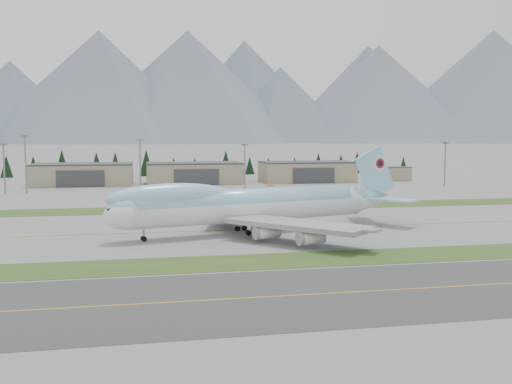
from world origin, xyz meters
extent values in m
plane|color=slate|center=(0.00, 0.00, 0.00)|extent=(7000.00, 7000.00, 0.00)
cube|color=#2F4E1C|center=(0.00, -38.00, 0.00)|extent=(400.00, 14.00, 0.08)
cube|color=#2F4E1C|center=(0.00, 45.00, 0.00)|extent=(400.00, 18.00, 0.08)
cube|color=#333333|center=(0.00, -62.00, 0.00)|extent=(400.00, 32.00, 0.04)
cube|color=#C38D17|center=(0.00, 0.00, 0.00)|extent=(400.00, 0.40, 0.02)
cube|color=#C38D17|center=(0.00, -62.00, 0.00)|extent=(400.00, 0.40, 0.02)
cylinder|color=white|center=(-14.32, -4.97, 6.39)|extent=(61.55, 22.42, 7.16)
cylinder|color=#90D0EC|center=(-15.38, -5.25, 7.72)|extent=(57.14, 20.78, 6.61)
ellipsoid|color=white|center=(-44.19, -12.72, 6.39)|extent=(12.89, 9.81, 7.16)
ellipsoid|color=#90D0EC|center=(-44.19, -12.72, 7.72)|extent=(10.81, 8.29, 6.07)
ellipsoid|color=#90D0EC|center=(-34.59, -10.23, 9.81)|extent=(30.97, 13.52, 6.61)
cube|color=#0C1433|center=(-47.93, -13.69, 7.83)|extent=(3.01, 3.37, 1.43)
cone|color=white|center=(20.89, 4.15, 6.39)|extent=(14.57, 10.12, 7.02)
cone|color=#90D0EC|center=(20.89, 4.15, 7.72)|extent=(13.34, 9.23, 6.39)
cube|color=#90D0EC|center=(21.96, 4.43, 13.89)|extent=(13.09, 3.99, 15.21)
cylinder|color=white|center=(23.13, 5.19, 16.53)|extent=(3.90, 1.21, 3.97)
cylinder|color=red|center=(23.10, 5.29, 16.53)|extent=(2.83, 0.93, 2.87)
cylinder|color=#0C1433|center=(23.07, 5.40, 16.53)|extent=(1.66, 0.63, 1.65)
cube|color=#90D0EC|center=(21.37, 11.11, 7.05)|extent=(8.71, 13.12, 0.51)
cube|color=#90D0EC|center=(24.69, -1.70, 7.05)|extent=(12.82, 13.56, 0.51)
cube|color=#919498|center=(-16.75, 13.18, 4.41)|extent=(17.88, 34.60, 1.10)
cube|color=#919498|center=(-7.62, -22.03, 4.41)|extent=(30.07, 31.45, 1.10)
cylinder|color=white|center=(-20.55, 7.64, 2.31)|extent=(6.24, 4.11, 2.76)
cylinder|color=white|center=(-17.89, 18.92, 2.31)|extent=(6.24, 4.11, 2.76)
cylinder|color=white|center=(-13.63, -19.03, 2.31)|extent=(6.24, 4.11, 2.76)
cylinder|color=white|center=(-5.83, -27.60, 2.31)|extent=(6.24, 4.11, 2.76)
cylinder|color=gray|center=(-40.99, -11.89, 1.32)|extent=(0.59, 0.59, 2.65)
cylinder|color=gray|center=(-16.75, -2.19, 1.43)|extent=(0.75, 0.75, 2.87)
cylinder|color=gray|center=(-15.09, -8.59, 1.43)|extent=(0.75, 0.75, 2.87)
cylinder|color=gray|center=(-11.41, -0.81, 1.43)|extent=(0.75, 0.75, 2.87)
cylinder|color=gray|center=(-9.75, -7.21, 1.43)|extent=(0.75, 0.75, 2.87)
cylinder|color=black|center=(-40.88, -12.32, 0.61)|extent=(1.27, 0.68, 1.21)
cylinder|color=black|center=(-41.10, -11.46, 0.61)|extent=(1.27, 0.68, 1.21)
cylinder|color=black|center=(-16.75, -2.19, 0.66)|extent=(1.42, 0.87, 1.32)
cylinder|color=black|center=(-15.09, -8.59, 0.66)|extent=(1.42, 0.87, 1.32)
cylinder|color=black|center=(-11.41, -0.81, 0.66)|extent=(1.42, 0.87, 1.32)
cylinder|color=black|center=(-9.75, -7.21, 0.66)|extent=(1.42, 0.87, 1.32)
cube|color=#988F6A|center=(-70.00, 150.00, 5.00)|extent=(48.00, 26.00, 10.00)
cube|color=#35393A|center=(-70.00, 150.00, 10.40)|extent=(48.00, 26.00, 0.80)
cube|color=#35393A|center=(-70.00, 136.70, 4.00)|extent=(22.08, 0.60, 8.00)
cube|color=#988F6A|center=(-15.00, 150.00, 5.00)|extent=(48.00, 26.00, 10.00)
cube|color=#35393A|center=(-15.00, 150.00, 10.40)|extent=(48.00, 26.00, 0.80)
cube|color=#35393A|center=(-15.00, 136.70, 4.00)|extent=(22.08, 0.60, 8.00)
cube|color=#988F6A|center=(45.00, 150.00, 5.00)|extent=(48.00, 26.00, 10.00)
cube|color=#35393A|center=(45.00, 150.00, 10.40)|extent=(48.00, 26.00, 0.80)
cube|color=#35393A|center=(45.00, 136.70, 4.00)|extent=(22.08, 0.60, 8.00)
cube|color=#988F6A|center=(95.00, 148.00, 3.50)|extent=(14.00, 12.00, 7.00)
cube|color=#35393A|center=(95.00, 148.00, 7.30)|extent=(14.00, 12.00, 0.60)
cylinder|color=gray|center=(-97.83, 110.87, 10.15)|extent=(0.70, 0.70, 20.29)
cube|color=gray|center=(-97.83, 110.87, 20.69)|extent=(3.20, 3.20, 0.80)
cylinder|color=gray|center=(-89.41, 111.56, 11.97)|extent=(0.70, 0.70, 23.93)
cube|color=gray|center=(-89.41, 111.56, 24.33)|extent=(3.20, 3.20, 0.80)
cylinder|color=gray|center=(-42.02, 113.18, 11.03)|extent=(0.70, 0.70, 22.07)
cube|color=gray|center=(-42.02, 113.18, 22.47)|extent=(3.20, 3.20, 0.80)
cylinder|color=gray|center=(4.13, 109.22, 9.98)|extent=(0.70, 0.70, 19.96)
cube|color=gray|center=(4.13, 109.22, 20.36)|extent=(3.20, 3.20, 0.80)
cylinder|color=gray|center=(102.93, 109.87, 10.24)|extent=(0.70, 0.70, 20.48)
cube|color=gray|center=(102.93, 109.87, 20.88)|extent=(3.20, 3.20, 0.80)
imported|color=white|center=(-39.67, 114.24, 0.00)|extent=(2.03, 3.90, 1.27)
imported|color=gold|center=(19.56, 124.99, 0.00)|extent=(4.14, 3.17, 1.31)
imported|color=silver|center=(67.58, 122.42, 0.00)|extent=(1.90, 4.45, 1.28)
cone|color=black|center=(-119.62, 213.81, 6.65)|extent=(7.44, 7.44, 13.29)
cone|color=black|center=(-104.44, 212.74, 6.43)|extent=(7.20, 7.20, 12.86)
cone|color=black|center=(-87.70, 209.20, 8.22)|extent=(9.21, 9.21, 16.44)
cone|color=black|center=(-68.45, 214.51, 7.42)|extent=(8.31, 8.31, 14.84)
cone|color=black|center=(-57.11, 209.53, 7.38)|extent=(8.26, 8.26, 14.75)
cone|color=black|center=(-38.74, 211.96, 8.09)|extent=(9.07, 9.07, 16.19)
cone|color=black|center=(-21.94, 215.94, 5.53)|extent=(6.20, 6.20, 11.07)
cone|color=black|center=(-9.40, 209.30, 5.60)|extent=(6.27, 6.27, 11.20)
cone|color=black|center=(10.48, 212.82, 7.78)|extent=(8.72, 8.72, 15.57)
cone|color=black|center=(26.14, 214.60, 5.71)|extent=(6.39, 6.39, 11.41)
cone|color=black|center=(36.93, 208.27, 5.52)|extent=(6.18, 6.18, 11.03)
cone|color=black|center=(54.30, 209.23, 5.56)|extent=(6.23, 6.23, 11.12)
cone|color=black|center=(70.25, 209.30, 6.91)|extent=(7.74, 7.74, 13.82)
cone|color=black|center=(85.72, 209.80, 6.41)|extent=(7.17, 7.17, 12.81)
cone|color=black|center=(98.01, 213.08, 7.13)|extent=(7.99, 7.99, 14.27)
cone|color=black|center=(113.17, 212.56, 7.28)|extent=(8.16, 8.16, 14.56)
cone|color=black|center=(129.68, 210.20, 5.36)|extent=(6.00, 6.00, 10.72)
cone|color=#4E5B69|center=(-550.00, 2299.11, 162.43)|extent=(696.86, 696.86, 324.87)
cone|color=white|center=(-550.00, 2299.11, 259.89)|extent=(264.81, 264.81, 129.95)
cone|color=#4E5B69|center=(-200.00, 2195.33, 218.86)|extent=(921.36, 921.36, 437.72)
cone|color=white|center=(-200.00, 2195.33, 350.17)|extent=(350.12, 350.12, 175.09)
cone|color=#4E5B69|center=(150.00, 2272.09, 231.49)|extent=(1005.48, 1005.48, 462.99)
cone|color=white|center=(150.00, 2272.09, 370.39)|extent=(382.08, 382.08, 185.20)
cone|color=#4E5B69|center=(550.00, 2286.90, 162.50)|extent=(667.61, 667.61, 324.99)
cone|color=white|center=(550.00, 2286.90, 259.99)|extent=(253.69, 253.69, 130.00)
cone|color=#4E5B69|center=(1000.00, 2285.63, 215.60)|extent=(992.67, 992.67, 431.20)
cone|color=white|center=(1000.00, 2285.63, 344.96)|extent=(377.21, 377.21, 172.48)
cone|color=#4E5B69|center=(1500.00, 2189.16, 248.79)|extent=(1135.33, 1135.33, 497.58)
cone|color=white|center=(1500.00, 2189.16, 398.06)|extent=(431.43, 431.43, 199.03)
cone|color=#4E5B69|center=(-200.00, 2900.00, 246.66)|extent=(986.64, 986.64, 493.32)
cone|color=white|center=(-200.00, 2900.00, 384.79)|extent=(394.65, 394.65, 217.06)
cone|color=#4E5B69|center=(500.00, 2900.00, 268.17)|extent=(1072.70, 1072.70, 536.35)
cone|color=white|center=(500.00, 2900.00, 418.35)|extent=(429.08, 429.08, 235.99)
cone|color=#4E5B69|center=(1200.00, 2900.00, 264.90)|extent=(1059.61, 1059.61, 529.80)
cone|color=white|center=(1200.00, 2900.00, 413.25)|extent=(423.84, 423.84, 233.11)
cone|color=#4E5B69|center=(1900.00, 2900.00, 257.68)|extent=(1030.73, 1030.73, 515.36)
cone|color=white|center=(1900.00, 2900.00, 401.98)|extent=(412.29, 412.29, 226.76)
camera|label=1|loc=(-40.86, -143.06, 23.78)|focal=40.00mm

